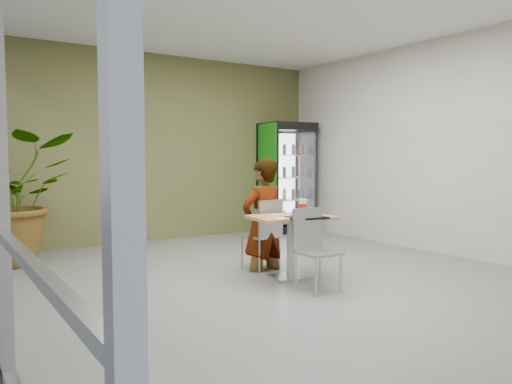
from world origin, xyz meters
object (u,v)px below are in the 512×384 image
dining_table (291,234)px  chair_near (313,242)px  cafeteria_tray (307,217)px  chair_far (266,229)px  soda_cup (303,207)px  beverage_fridge (287,177)px  seated_woman (263,226)px  potted_plant (10,198)px

dining_table → chair_near: size_ratio=1.14×
dining_table → cafeteria_tray: cafeteria_tray is taller
dining_table → chair_far: (0.01, 0.55, -0.00)m
soda_cup → cafeteria_tray: bearing=-122.2°
cafeteria_tray → beverage_fridge: size_ratio=0.20×
beverage_fridge → dining_table: bearing=-119.2°
dining_table → seated_woman: (-0.00, 0.59, 0.03)m
dining_table → potted_plant: (-2.65, 2.73, 0.35)m
chair_far → beverage_fridge: (2.24, 2.54, 0.52)m
chair_near → potted_plant: 4.15m
chair_near → beverage_fridge: 4.34m
seated_woman → soda_cup: bearing=102.2°
cafeteria_tray → chair_near: bearing=-112.0°
soda_cup → potted_plant: 3.93m
dining_table → beverage_fridge: 3.85m
cafeteria_tray → potted_plant: size_ratio=0.24×
cafeteria_tray → potted_plant: (-2.64, 3.04, 0.13)m
chair_near → cafeteria_tray: bearing=68.7°
dining_table → chair_near: bearing=-100.8°
beverage_fridge → potted_plant: 4.91m
potted_plant → cafeteria_tray: bearing=-49.1°
dining_table → cafeteria_tray: (-0.01, -0.31, 0.23)m
potted_plant → soda_cup: bearing=-43.5°
dining_table → potted_plant: size_ratio=0.57×
chair_far → seated_woman: seated_woman is taller
seated_woman → cafeteria_tray: seated_woman is taller
seated_woman → soda_cup: 0.66m
seated_woman → beverage_fridge: bearing=-140.2°
chair_far → beverage_fridge: size_ratio=0.43×
cafeteria_tray → potted_plant: potted_plant is taller
chair_near → cafeteria_tray: (0.09, 0.22, 0.24)m
chair_far → beverage_fridge: beverage_fridge is taller
beverage_fridge → chair_far: bearing=-124.5°
chair_near → soda_cup: soda_cup is taller
dining_table → beverage_fridge: (2.25, 3.09, 0.51)m
cafeteria_tray → beverage_fridge: bearing=56.3°
beverage_fridge → potted_plant: beverage_fridge is taller
seated_woman → cafeteria_tray: 0.92m
cafeteria_tray → seated_woman: bearing=89.6°
dining_table → chair_far: 0.55m
chair_far → soda_cup: soda_cup is taller
dining_table → seated_woman: size_ratio=0.58×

